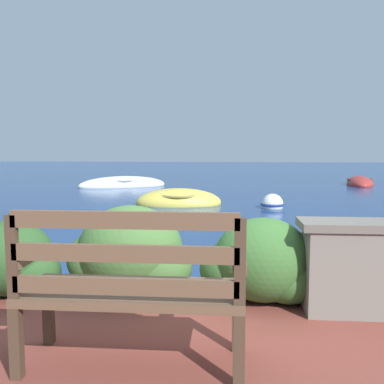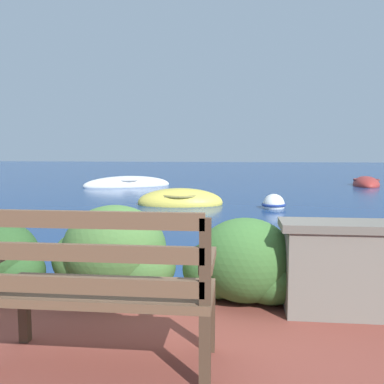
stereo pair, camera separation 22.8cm
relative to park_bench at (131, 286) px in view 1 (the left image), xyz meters
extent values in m
plane|color=navy|center=(0.29, 1.50, -0.70)|extent=(80.00, 80.00, 0.00)
cube|color=#433123|center=(-0.60, 0.26, -0.28)|extent=(0.06, 0.06, 0.40)
cube|color=#433123|center=(0.60, 0.26, -0.28)|extent=(0.06, 0.06, 0.40)
cube|color=#433123|center=(-0.60, -0.16, -0.28)|extent=(0.06, 0.06, 0.40)
cube|color=#433123|center=(0.60, -0.16, -0.28)|extent=(0.06, 0.06, 0.40)
cube|color=brown|center=(0.00, 0.05, -0.06)|extent=(1.26, 0.48, 0.05)
cube|color=brown|center=(0.00, -0.16, 0.05)|extent=(1.19, 0.04, 0.09)
cube|color=brown|center=(0.00, -0.16, 0.22)|extent=(1.19, 0.04, 0.09)
cube|color=brown|center=(0.00, -0.16, 0.40)|extent=(1.19, 0.04, 0.09)
cube|color=#433123|center=(-0.60, -0.16, 0.19)|extent=(0.06, 0.04, 0.45)
cube|color=#433123|center=(0.60, -0.16, 0.19)|extent=(0.06, 0.04, 0.45)
cube|color=brown|center=(-0.60, 0.05, 0.15)|extent=(0.07, 0.43, 0.05)
cube|color=brown|center=(0.60, 0.05, 0.15)|extent=(0.07, 0.43, 0.05)
ellipsoid|color=#284C23|center=(-1.30, 1.13, -0.16)|extent=(0.75, 0.67, 0.64)
ellipsoid|color=#284C23|center=(-1.12, 1.09, -0.28)|extent=(0.52, 0.47, 0.41)
ellipsoid|color=#426B33|center=(-0.29, 1.26, -0.10)|extent=(0.89, 0.80, 0.76)
ellipsoid|color=#426B33|center=(-0.53, 1.33, -0.21)|extent=(0.67, 0.60, 0.54)
ellipsoid|color=#426B33|center=(-0.07, 1.22, -0.24)|extent=(0.63, 0.56, 0.49)
ellipsoid|color=#38662D|center=(0.83, 1.16, -0.14)|extent=(0.80, 0.72, 0.68)
ellipsoid|color=#38662D|center=(0.61, 1.22, -0.24)|extent=(0.60, 0.54, 0.48)
ellipsoid|color=#38662D|center=(1.03, 1.12, -0.26)|extent=(0.56, 0.51, 0.44)
ellipsoid|color=#DBC64C|center=(-0.70, 8.62, -0.65)|extent=(2.30, 1.37, 0.74)
torus|color=olive|center=(-0.70, 8.62, -0.44)|extent=(1.28, 1.28, 0.07)
cube|color=#846647|center=(-1.03, 8.58, -0.47)|extent=(0.21, 0.94, 0.04)
cube|color=#846647|center=(-0.43, 8.64, -0.47)|extent=(0.21, 0.94, 0.04)
ellipsoid|color=silver|center=(-3.37, 13.48, -0.65)|extent=(3.40, 2.35, 0.70)
torus|color=gray|center=(-3.37, 13.48, -0.46)|extent=(1.38, 1.38, 0.07)
cube|color=#846647|center=(-3.82, 13.27, -0.49)|extent=(0.46, 0.78, 0.04)
cube|color=#846647|center=(-3.00, 13.66, -0.49)|extent=(0.46, 0.78, 0.04)
ellipsoid|color=#9E2D28|center=(5.77, 14.96, -0.66)|extent=(1.40, 2.54, 0.62)
torus|color=brown|center=(5.77, 14.96, -0.49)|extent=(1.15, 1.15, 0.07)
cube|color=#846647|center=(5.84, 15.31, -0.52)|extent=(0.78, 0.27, 0.04)
cube|color=#846647|center=(5.71, 14.67, -0.52)|extent=(0.78, 0.27, 0.04)
sphere|color=white|center=(1.65, 8.14, -0.61)|extent=(0.53, 0.53, 0.53)
torus|color=navy|center=(1.65, 8.14, -0.61)|extent=(0.58, 0.58, 0.06)
camera|label=1|loc=(0.53, -2.28, 0.77)|focal=40.00mm
camera|label=2|loc=(0.75, -2.26, 0.77)|focal=40.00mm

